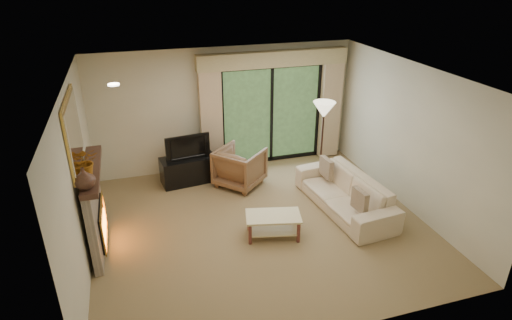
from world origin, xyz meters
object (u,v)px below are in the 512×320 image
object	(u,v)px
sofa	(345,193)
coffee_table	(273,226)
media_console	(188,170)
armchair	(240,167)

from	to	relation	value
sofa	coffee_table	bearing A→B (deg)	-78.89
media_console	sofa	xyz separation A→B (m)	(2.55, -1.87, 0.05)
media_console	coffee_table	distance (m)	2.54
sofa	coffee_table	distance (m)	1.59
media_console	armchair	bearing A→B (deg)	-30.23
media_console	armchair	xyz separation A→B (m)	(0.98, -0.42, 0.12)
armchair	sofa	distance (m)	2.14
sofa	coffee_table	xyz separation A→B (m)	(-1.52, -0.44, -0.13)
sofa	coffee_table	world-z (taller)	sofa
armchair	coffee_table	size ratio (longest dim) A/B	0.97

